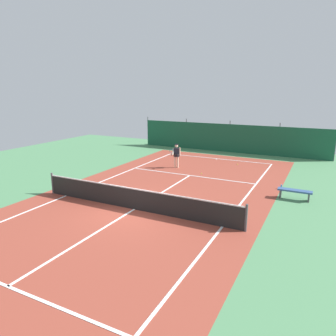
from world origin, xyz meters
TOP-DOWN VIEW (x-y plane):
  - ground_plane at (0.00, 0.00)m, footprint 36.00×36.00m
  - court_surface at (0.00, 0.00)m, footprint 11.02×26.60m
  - tennis_net at (0.00, 0.00)m, footprint 10.12×0.10m
  - back_fence at (-0.00, 15.52)m, footprint 16.30×0.98m
  - tennis_player at (-1.64, 7.87)m, footprint 0.57×0.83m
  - tennis_ball_near_player at (3.94, 1.96)m, footprint 0.07×0.07m
  - tennis_ball_midcourt at (1.93, 10.65)m, footprint 0.07×0.07m
  - tennis_ball_by_sideline at (0.53, 7.07)m, footprint 0.07×0.07m
  - parked_car at (3.36, 18.51)m, footprint 2.27×4.33m
  - courtside_bench at (6.31, 4.68)m, footprint 1.60×0.40m
  - water_bottle at (5.51, 6.15)m, footprint 0.08×0.08m

SIDE VIEW (x-z plane):
  - ground_plane at x=0.00m, z-range 0.00..0.00m
  - court_surface at x=0.00m, z-range 0.00..0.01m
  - tennis_ball_near_player at x=3.94m, z-range 0.00..0.07m
  - tennis_ball_midcourt at x=1.93m, z-range 0.00..0.07m
  - tennis_ball_by_sideline at x=0.53m, z-range 0.00..0.07m
  - water_bottle at x=5.51m, z-range 0.00..0.24m
  - courtside_bench at x=6.31m, z-range 0.13..0.62m
  - tennis_net at x=0.00m, z-range -0.04..1.06m
  - back_fence at x=0.00m, z-range -0.68..2.02m
  - parked_car at x=3.36m, z-range 0.00..1.68m
  - tennis_player at x=-1.64m, z-range 0.14..1.78m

